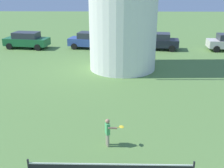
{
  "coord_description": "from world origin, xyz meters",
  "views": [
    {
      "loc": [
        -0.14,
        -4.31,
        5.95
      ],
      "look_at": [
        -0.34,
        4.46,
        2.75
      ],
      "focal_mm": 44.2,
      "sensor_mm": 36.0,
      "label": 1
    }
  ],
  "objects_px": {
    "parked_car_green": "(27,40)",
    "parked_car_black": "(158,41)",
    "player_far": "(108,131)",
    "parked_car_blue": "(91,40)"
  },
  "relations": [
    {
      "from": "parked_car_green",
      "to": "parked_car_blue",
      "type": "distance_m",
      "value": 6.28
    },
    {
      "from": "parked_car_black",
      "to": "parked_car_blue",
      "type": "bearing_deg",
      "value": 177.7
    },
    {
      "from": "player_far",
      "to": "parked_car_black",
      "type": "distance_m",
      "value": 17.34
    },
    {
      "from": "parked_car_black",
      "to": "parked_car_green",
      "type": "bearing_deg",
      "value": 178.84
    },
    {
      "from": "player_far",
      "to": "parked_car_blue",
      "type": "height_order",
      "value": "parked_car_blue"
    },
    {
      "from": "parked_car_blue",
      "to": "parked_car_black",
      "type": "height_order",
      "value": "same"
    },
    {
      "from": "parked_car_green",
      "to": "player_far",
      "type": "bearing_deg",
      "value": -63.5
    },
    {
      "from": "player_far",
      "to": "parked_car_blue",
      "type": "xyz_separation_m",
      "value": [
        -2.23,
        17.09,
        0.15
      ]
    },
    {
      "from": "parked_car_green",
      "to": "parked_car_blue",
      "type": "bearing_deg",
      "value": 0.01
    },
    {
      "from": "parked_car_green",
      "to": "parked_car_black",
      "type": "distance_m",
      "value": 12.67
    }
  ]
}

